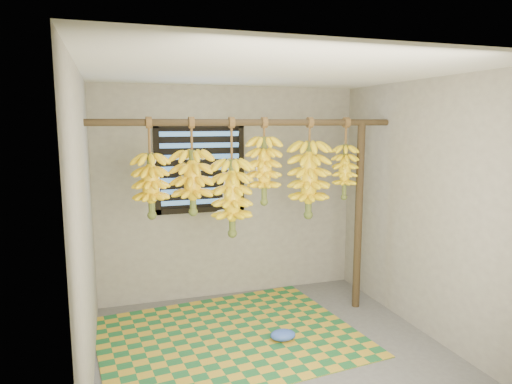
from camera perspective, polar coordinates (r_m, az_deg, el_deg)
name	(u,v)px	position (r m, az deg, el deg)	size (l,w,h in m)	color
floor	(275,354)	(4.24, 2.43, -19.55)	(3.00, 3.00, 0.01)	#525252
ceiling	(277,71)	(3.76, 2.67, 14.86)	(3.00, 3.00, 0.01)	silver
wall_back	(230,193)	(5.23, -3.22, -0.11)	(3.00, 0.01, 2.40)	slate
wall_left	(85,232)	(3.59, -20.64, -4.75)	(0.01, 3.00, 2.40)	slate
wall_right	(427,209)	(4.56, 20.57, -1.98)	(0.01, 3.00, 2.40)	slate
window	(200,168)	(5.09, -6.98, 2.99)	(1.00, 0.04, 1.00)	black
hanging_pole	(251,122)	(4.40, -0.61, 8.69)	(0.06, 0.06, 3.00)	#3E2E19
support_post	(359,217)	(4.99, 12.70, -3.08)	(0.08, 0.08, 2.00)	#3E2E19
woven_mat	(229,336)	(4.51, -3.38, -17.55)	(2.35, 1.88, 0.01)	#1B5E2C
plastic_bag	(283,335)	(4.41, 3.39, -17.42)	(0.24, 0.17, 0.10)	#3153B7
banana_bunch_a	(151,185)	(4.25, -13.00, 0.80)	(0.31, 0.31, 0.91)	brown
banana_bunch_b	(193,182)	(4.30, -7.93, 1.22)	(0.38, 0.38, 0.90)	brown
banana_bunch_c	(232,198)	(4.40, -3.01, -0.71)	(0.38, 0.38, 1.14)	brown
banana_bunch_d	(264,171)	(4.46, 1.02, 2.70)	(0.33, 0.33, 0.85)	brown
banana_bunch_e	(309,180)	(4.65, 6.62, 1.55)	(0.39, 0.39, 1.01)	brown
banana_bunch_f	(345,172)	(4.83, 11.03, 2.51)	(0.26, 0.26, 0.85)	brown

